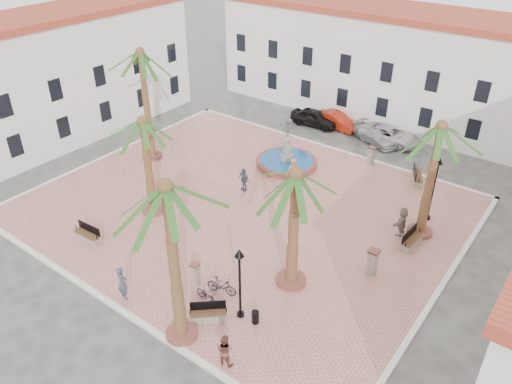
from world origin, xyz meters
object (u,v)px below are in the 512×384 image
litter_bin (255,317)px  car_white (390,135)px  fountain (287,161)px  palm_sw (144,133)px  bollard_e (373,262)px  cyclist_a (122,283)px  bench_se (208,315)px  bicycle_b (222,286)px  car_red (336,120)px  palm_s (167,204)px  bollard_n (371,155)px  bollard_se (195,273)px  lamppost_s (240,272)px  pedestrian_fountain_a (294,171)px  pedestrian_fountain_b (244,179)px  bench_s (88,236)px  bicycle_a (207,296)px  bench_e (412,241)px  palm_nw (141,64)px  cyclist_b (225,350)px  car_black (315,118)px  car_silver (376,135)px  palm_e (295,189)px  pedestrian_east (402,221)px  palm_ne (439,140)px  lamppost_e (436,178)px  bench_ne (417,178)px

litter_bin → car_white: size_ratio=0.14×
fountain → palm_sw: palm_sw is taller
bollard_e → cyclist_a: cyclist_a is taller
cyclist_a → bench_se: bearing=-147.4°
bicycle_b → car_red: bearing=1.0°
bench_se → litter_bin: bearing=-10.2°
palm_s → car_red: bearing=103.2°
bollard_n → bollard_se: bearing=-94.6°
lamppost_s → pedestrian_fountain_a: size_ratio=2.22×
lamppost_s → pedestrian_fountain_a: 13.44m
bicycle_b → pedestrian_fountain_b: size_ratio=1.00×
pedestrian_fountain_b → bench_s: bearing=-100.5°
cyclist_a → pedestrian_fountain_a: cyclist_a is taller
car_red → bicycle_a: bearing=-159.0°
bench_e → car_white: size_ratio=0.40×
palm_sw → palm_nw: bearing=137.3°
bench_se → car_red: car_red is taller
cyclist_b → car_red: size_ratio=0.40×
bench_se → car_black: car_black is taller
pedestrian_fountain_a → car_red: 10.68m
palm_s → car_black: size_ratio=1.93×
palm_sw → bicycle_a: palm_sw is taller
car_silver → bench_e: bearing=-123.3°
palm_e → pedestrian_east: palm_e is taller
lamppost_s → car_black: bearing=112.4°
palm_sw → bicycle_a: (8.32, -4.16, -5.08)m
bollard_n → cyclist_b: size_ratio=0.84×
cyclist_a → bicycle_a: (3.62, 2.25, -0.55)m
palm_ne → bench_e: 6.10m
palm_e → litter_bin: (0.22, -3.43, -5.38)m
palm_e → cyclist_a: 9.83m
bench_se → cyclist_a: size_ratio=0.89×
lamppost_e → car_white: lamppost_e is taller
palm_nw → bench_e: (20.31, 1.26, -7.04)m
bench_ne → bollard_se: size_ratio=1.61×
palm_sw → car_white: size_ratio=1.33×
bench_se → lamppost_s: 2.93m
cyclist_b → car_red: cyclist_b is taller
lamppost_s → litter_bin: (0.85, 0.07, -2.41)m
palm_s → bench_s: size_ratio=4.37×
pedestrian_fountain_b → palm_e: bearing=-27.0°
bench_e → car_black: size_ratio=0.45×
lamppost_s → bicycle_a: (-1.88, -0.28, -2.34)m
cyclist_a → car_white: cyclist_a is taller
litter_bin → pedestrian_fountain_b: bearing=130.5°
bollard_e → fountain: bearing=144.4°
bench_ne → pedestrian_fountain_a: bearing=101.9°
bench_e → pedestrian_east: 1.33m
bicycle_b → pedestrian_east: size_ratio=0.91×
pedestrian_fountain_b → pedestrian_fountain_a: bearing=63.7°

